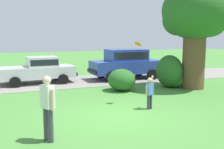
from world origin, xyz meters
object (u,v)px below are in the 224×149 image
at_px(oak_tree_large, 196,17).
at_px(frisbee, 138,44).
at_px(child_thrower, 150,91).
at_px(parked_sedan, 39,69).
at_px(adult_onlooker, 48,105).
at_px(parked_suv, 126,62).

height_order(oak_tree_large, frisbee, oak_tree_large).
distance_m(child_thrower, frisbee, 1.96).
bearing_deg(oak_tree_large, child_thrower, -146.50).
xyz_separation_m(child_thrower, frisbee, (-0.03, 0.93, 1.73)).
bearing_deg(parked_sedan, adult_onlooker, -95.14).
height_order(parked_sedan, child_thrower, parked_sedan).
relative_size(oak_tree_large, adult_onlooker, 3.17).
height_order(oak_tree_large, adult_onlooker, oak_tree_large).
bearing_deg(child_thrower, frisbee, 91.92).
xyz_separation_m(parked_suv, child_thrower, (-2.22, -6.89, -0.36)).
distance_m(parked_sedan, adult_onlooker, 9.14).
bearing_deg(parked_sedan, child_thrower, -66.37).
relative_size(parked_suv, adult_onlooker, 2.70).
bearing_deg(parked_suv, adult_onlooker, -125.83).
relative_size(oak_tree_large, frisbee, 19.70).
xyz_separation_m(parked_sedan, child_thrower, (3.21, -7.34, -0.13)).
height_order(oak_tree_large, parked_suv, oak_tree_large).
distance_m(parked_suv, child_thrower, 7.25).
height_order(parked_suv, child_thrower, parked_suv).
relative_size(parked_sedan, child_thrower, 3.48).
bearing_deg(frisbee, parked_sedan, 116.40).
xyz_separation_m(frisbee, adult_onlooker, (-4.00, -2.69, -1.46)).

